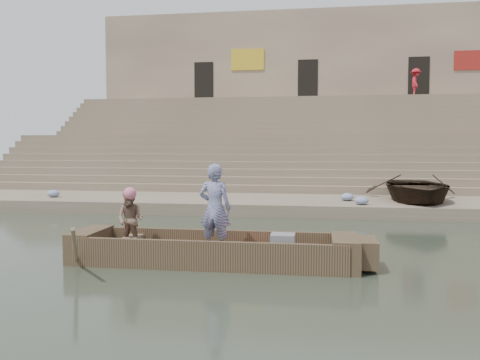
% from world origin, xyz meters
% --- Properties ---
extents(ground, '(120.00, 120.00, 0.00)m').
position_xyz_m(ground, '(0.00, 0.00, 0.00)').
color(ground, '#283226').
rests_on(ground, ground).
extents(lower_landing, '(32.00, 4.00, 0.40)m').
position_xyz_m(lower_landing, '(0.00, 8.00, 0.20)').
color(lower_landing, gray).
rests_on(lower_landing, ground).
extents(mid_landing, '(32.00, 3.00, 2.80)m').
position_xyz_m(mid_landing, '(0.00, 15.50, 1.40)').
color(mid_landing, gray).
rests_on(mid_landing, ground).
extents(upper_landing, '(32.00, 3.00, 5.20)m').
position_xyz_m(upper_landing, '(0.00, 22.50, 2.60)').
color(upper_landing, gray).
rests_on(upper_landing, ground).
extents(ghat_steps, '(32.00, 11.00, 5.20)m').
position_xyz_m(ghat_steps, '(0.00, 17.19, 1.80)').
color(ghat_steps, gray).
rests_on(ghat_steps, ground).
extents(building_wall, '(32.00, 5.07, 11.20)m').
position_xyz_m(building_wall, '(0.00, 26.50, 5.60)').
color(building_wall, tan).
rests_on(building_wall, ground).
extents(main_rowboat, '(5.00, 1.30, 0.22)m').
position_xyz_m(main_rowboat, '(-3.27, -0.34, 0.11)').
color(main_rowboat, brown).
rests_on(main_rowboat, ground).
extents(rowboat_trim, '(6.04, 2.63, 1.85)m').
position_xyz_m(rowboat_trim, '(-3.06, -0.34, 0.31)').
color(rowboat_trim, brown).
rests_on(rowboat_trim, ground).
extents(standing_man, '(0.68, 0.49, 1.75)m').
position_xyz_m(standing_man, '(-3.21, -0.36, 1.09)').
color(standing_man, navy).
rests_on(standing_man, main_rowboat).
extents(rowing_man, '(0.63, 0.52, 1.18)m').
position_xyz_m(rowing_man, '(-4.99, -0.23, 0.81)').
color(rowing_man, '#2A7F60').
rests_on(rowing_man, main_rowboat).
extents(television, '(0.46, 0.42, 0.40)m').
position_xyz_m(television, '(-1.91, -0.34, 0.42)').
color(television, gray).
rests_on(television, main_rowboat).
extents(beached_rowboat, '(3.29, 4.51, 0.92)m').
position_xyz_m(beached_rowboat, '(2.08, 8.04, 0.86)').
color(beached_rowboat, '#2D2116').
rests_on(beached_rowboat, lower_landing).
extents(pedestrian, '(0.77, 1.20, 1.75)m').
position_xyz_m(pedestrian, '(4.55, 22.44, 6.08)').
color(pedestrian, '#AD1D26').
rests_on(pedestrian, upper_landing).
extents(cloth_bundles, '(21.43, 1.54, 0.26)m').
position_xyz_m(cloth_bundles, '(-0.21, 7.10, 0.53)').
color(cloth_bundles, '#3F5999').
rests_on(cloth_bundles, lower_landing).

